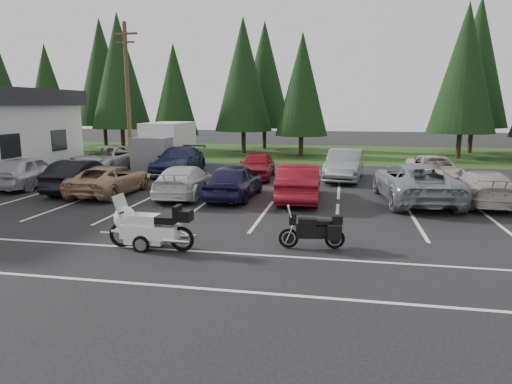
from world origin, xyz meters
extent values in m
plane|color=black|center=(0.00, 0.00, 0.00)|extent=(120.00, 120.00, 0.00)
cube|color=#1C3B13|center=(0.00, 24.00, 0.01)|extent=(80.00, 16.00, 0.01)
cube|color=slate|center=(4.00, 55.00, 0.00)|extent=(70.00, 50.00, 0.02)
cylinder|color=#473321|center=(-10.00, 12.00, 4.50)|extent=(0.26, 0.26, 9.00)
cube|color=#473321|center=(-10.00, 12.00, 8.30)|extent=(1.60, 0.12, 0.12)
cube|color=#473321|center=(-10.00, 12.00, 7.80)|extent=(1.20, 0.10, 0.10)
cube|color=silver|center=(0.00, 2.00, 0.00)|extent=(32.00, 16.00, 0.01)
cylinder|color=#332316|center=(-28.00, 22.50, 1.25)|extent=(0.36, 0.36, 2.50)
cylinder|color=#332316|center=(-22.00, 21.20, 1.08)|extent=(0.36, 0.36, 2.16)
cone|color=black|center=(-22.00, 21.20, 5.40)|extent=(3.96, 3.96, 7.65)
cylinder|color=#332316|center=(-16.00, 22.80, 1.39)|extent=(0.36, 0.36, 2.78)
cone|color=black|center=(-16.00, 22.80, 6.96)|extent=(5.10, 5.10, 9.86)
cylinder|color=#332316|center=(-10.50, 21.40, 1.06)|extent=(0.36, 0.36, 2.11)
cone|color=black|center=(-10.50, 21.40, 5.28)|extent=(3.87, 3.87, 7.48)
cylinder|color=#332316|center=(-5.00, 22.90, 1.31)|extent=(0.36, 0.36, 2.62)
cone|color=black|center=(-5.00, 22.90, 6.54)|extent=(4.80, 4.80, 9.27)
cylinder|color=#332316|center=(0.00, 21.60, 1.13)|extent=(0.36, 0.36, 2.26)
cone|color=black|center=(0.00, 21.60, 5.64)|extent=(4.14, 4.14, 7.99)
cylinder|color=#332316|center=(12.00, 22.10, 1.34)|extent=(0.36, 0.36, 2.69)
cone|color=black|center=(12.00, 22.10, 6.72)|extent=(4.93, 4.93, 9.52)
cylinder|color=#332316|center=(-20.00, 27.00, 1.44)|extent=(0.36, 0.36, 2.88)
cone|color=black|center=(-20.00, 27.00, 7.20)|extent=(5.28, 5.28, 10.20)
cylinder|color=#332316|center=(-4.00, 27.50, 1.36)|extent=(0.36, 0.36, 2.71)
cone|color=black|center=(-4.00, 27.50, 6.78)|extent=(4.97, 4.97, 9.61)
cylinder|color=#332316|center=(14.00, 26.80, 1.50)|extent=(0.36, 0.36, 3.00)
cone|color=black|center=(14.00, 26.80, 7.50)|extent=(5.50, 5.50, 10.62)
imported|color=silver|center=(-11.87, 4.69, 0.79)|extent=(2.15, 4.73, 1.57)
imported|color=black|center=(-8.69, 4.11, 0.75)|extent=(1.99, 4.69, 1.50)
imported|color=tan|center=(-7.00, 3.76, 0.67)|extent=(2.29, 4.85, 1.34)
imported|color=silver|center=(-3.49, 3.92, 0.69)|extent=(2.14, 4.84, 1.38)
imported|color=#1A173B|center=(-1.25, 3.92, 0.76)|extent=(1.95, 4.54, 1.53)
imported|color=maroon|center=(1.57, 3.99, 0.79)|extent=(1.85, 4.86, 1.58)
imported|color=gray|center=(6.33, 4.61, 0.83)|extent=(3.32, 6.20, 1.65)
imported|color=#B5ADA6|center=(8.95, 4.62, 0.70)|extent=(2.03, 4.82, 1.39)
imported|color=beige|center=(-10.63, 10.06, 0.81)|extent=(2.97, 5.93, 1.61)
imported|color=#1B2043|center=(-6.18, 10.35, 0.78)|extent=(2.37, 5.47, 1.57)
imported|color=maroon|center=(-1.32, 9.58, 0.74)|extent=(2.04, 4.47, 1.49)
imported|color=slate|center=(3.44, 9.95, 0.82)|extent=(2.23, 5.13, 1.64)
imported|color=beige|center=(8.06, 9.97, 0.69)|extent=(2.49, 5.07, 1.38)
camera|label=1|loc=(3.33, -15.05, 3.95)|focal=32.00mm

